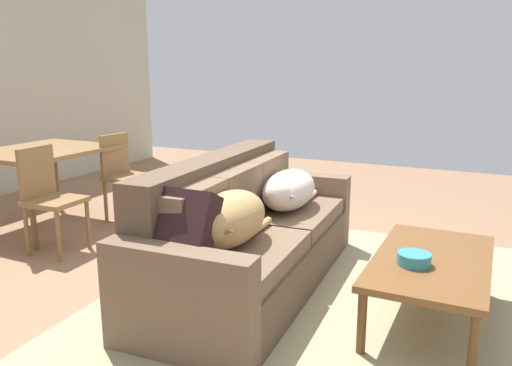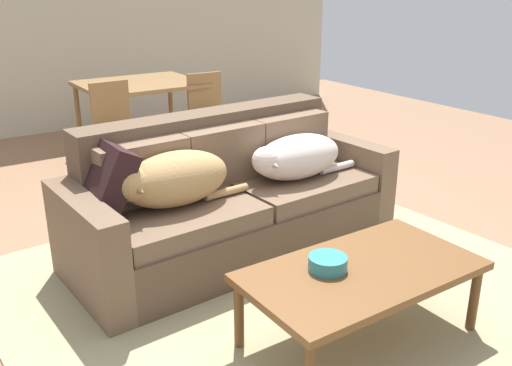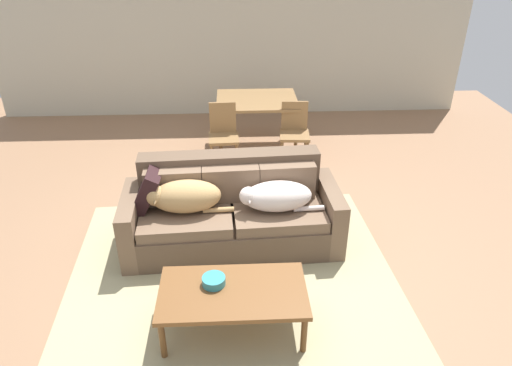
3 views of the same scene
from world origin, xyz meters
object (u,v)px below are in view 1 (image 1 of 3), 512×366
(throw_pillow_by_left_arm, at_px, (176,229))
(dining_chair_near_right, at_px, (124,172))
(couch, at_px, (246,238))
(dining_chair_near_left, at_px, (49,194))
(dog_on_left_cushion, at_px, (228,219))
(dining_table, at_px, (43,157))
(dog_on_right_cushion, at_px, (288,190))
(coffee_table, at_px, (432,265))
(bowl_on_coffee_table, at_px, (414,259))

(throw_pillow_by_left_arm, bearing_deg, dining_chair_near_right, 46.71)
(couch, distance_m, dining_chair_near_left, 1.79)
(dog_on_left_cushion, height_order, dining_table, dog_on_left_cushion)
(dog_on_right_cushion, distance_m, coffee_table, 1.22)
(couch, xyz_separation_m, dining_chair_near_right, (0.87, 1.81, 0.15))
(couch, bearing_deg, dog_on_right_cushion, -21.44)
(dining_table, bearing_deg, bowl_on_coffee_table, -98.51)
(couch, bearing_deg, dining_chair_near_right, 61.24)
(dog_on_right_cushion, distance_m, dining_chair_near_right, 2.01)
(bowl_on_coffee_table, bearing_deg, dining_table, 81.49)
(dog_on_left_cushion, bearing_deg, dining_chair_near_left, 76.02)
(dog_on_right_cushion, height_order, dining_chair_near_right, dining_chair_near_right)
(couch, bearing_deg, dining_table, 77.75)
(couch, height_order, dog_on_left_cushion, couch)
(dining_table, height_order, dining_chair_near_left, dining_chair_near_left)
(couch, xyz_separation_m, dining_table, (0.38, 2.37, 0.34))
(bowl_on_coffee_table, distance_m, dining_chair_near_right, 3.15)
(couch, bearing_deg, coffee_table, -93.07)
(dog_on_left_cushion, relative_size, throw_pillow_by_left_arm, 1.99)
(dining_chair_near_right, bearing_deg, coffee_table, -101.73)
(bowl_on_coffee_table, bearing_deg, dining_chair_near_right, 71.13)
(throw_pillow_by_left_arm, relative_size, dining_chair_near_left, 0.49)
(dining_table, bearing_deg, dining_chair_near_left, -129.53)
(throw_pillow_by_left_arm, relative_size, dining_table, 0.37)
(coffee_table, relative_size, bowl_on_coffee_table, 6.22)
(dog_on_left_cushion, distance_m, dining_chair_near_left, 1.95)
(dog_on_left_cushion, xyz_separation_m, dining_chair_near_left, (0.36, 1.91, -0.13))
(couch, height_order, bowl_on_coffee_table, couch)
(dog_on_right_cushion, height_order, bowl_on_coffee_table, dog_on_right_cushion)
(couch, height_order, throw_pillow_by_left_arm, couch)
(coffee_table, relative_size, dining_chair_near_right, 1.36)
(dog_on_left_cushion, xyz_separation_m, dog_on_right_cushion, (0.91, -0.02, -0.02))
(dining_table, relative_size, dining_chair_near_right, 1.33)
(throw_pillow_by_left_arm, distance_m, dining_chair_near_left, 1.94)
(dining_chair_near_left, relative_size, dining_chair_near_right, 1.01)
(throw_pillow_by_left_arm, bearing_deg, coffee_table, -56.15)
(coffee_table, relative_size, dining_chair_near_left, 1.34)
(dog_on_right_cushion, height_order, coffee_table, dog_on_right_cushion)
(dining_table, xyz_separation_m, dining_chair_near_right, (0.49, -0.56, -0.19))
(couch, distance_m, coffee_table, 1.25)
(dining_table, xyz_separation_m, dining_chair_near_left, (-0.49, -0.59, -0.19))
(coffee_table, xyz_separation_m, dining_chair_near_left, (-0.11, 3.04, 0.13))
(dining_table, bearing_deg, couch, -99.08)
(bowl_on_coffee_table, distance_m, dining_chair_near_left, 2.96)
(dining_table, bearing_deg, throw_pillow_by_left_arm, -117.18)
(couch, bearing_deg, dog_on_left_cushion, -168.32)
(coffee_table, height_order, bowl_on_coffee_table, bowl_on_coffee_table)
(throw_pillow_by_left_arm, xyz_separation_m, dining_table, (1.22, 2.37, 0.03))
(throw_pillow_by_left_arm, height_order, dining_table, throw_pillow_by_left_arm)
(bowl_on_coffee_table, relative_size, dining_chair_near_right, 0.22)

